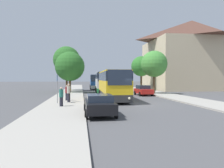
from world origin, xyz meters
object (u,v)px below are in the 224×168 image
(parked_car_right_near, at_px, (143,90))
(pedestrian_waiting_near, at_px, (67,93))
(parked_car_left_curb, at_px, (99,104))
(bus_front, at_px, (113,85))
(pedestrian_walking_back, at_px, (69,93))
(tree_left_far, at_px, (67,60))
(bus_middle, at_px, (103,82))
(tree_right_near, at_px, (141,66))
(tree_left_near, at_px, (70,66))
(tree_right_mid, at_px, (154,64))
(bus_stop_sign, at_px, (57,85))
(pedestrian_waiting_far, at_px, (61,97))
(bus_rear, at_px, (96,81))

(parked_car_right_near, height_order, pedestrian_waiting_near, pedestrian_waiting_near)
(parked_car_left_curb, bearing_deg, bus_front, 76.62)
(pedestrian_waiting_near, xyz_separation_m, pedestrian_walking_back, (0.30, -1.74, 0.11))
(tree_left_far, bearing_deg, bus_middle, -40.92)
(tree_left_far, relative_size, tree_right_near, 1.23)
(pedestrian_waiting_near, distance_m, tree_left_near, 14.86)
(tree_right_near, xyz_separation_m, tree_right_mid, (-1.29, -12.05, -0.30))
(bus_front, distance_m, tree_right_near, 22.02)
(bus_middle, relative_size, tree_right_near, 1.58)
(parked_car_right_near, bearing_deg, tree_right_near, -105.81)
(bus_stop_sign, height_order, tree_left_far, tree_left_far)
(bus_middle, relative_size, bus_stop_sign, 4.04)
(pedestrian_waiting_far, distance_m, pedestrian_walking_back, 3.26)
(pedestrian_waiting_near, xyz_separation_m, tree_right_mid, (12.92, 9.16, 3.81))
(tree_left_near, distance_m, tree_left_far, 6.25)
(bus_middle, bearing_deg, bus_stop_sign, -107.50)
(bus_rear, bearing_deg, tree_left_near, -109.17)
(pedestrian_waiting_far, bearing_deg, bus_middle, -76.39)
(bus_middle, xyz_separation_m, tree_right_mid, (7.49, -5.36, 2.89))
(parked_car_right_near, distance_m, tree_right_mid, 4.96)
(parked_car_left_curb, xyz_separation_m, parked_car_right_near, (7.85, 16.34, 0.03))
(bus_rear, height_order, parked_car_left_curb, bus_rear)
(pedestrian_walking_back, bearing_deg, tree_right_near, -161.58)
(bus_front, distance_m, tree_right_mid, 11.36)
(pedestrian_waiting_far, xyz_separation_m, pedestrian_walking_back, (0.45, 3.23, 0.12))
(bus_rear, xyz_separation_m, parked_car_left_curb, (-2.21, -37.47, -1.03))
(bus_middle, bearing_deg, tree_left_far, 141.35)
(bus_rear, distance_m, tree_left_far, 11.17)
(bus_middle, xyz_separation_m, parked_car_right_near, (5.20, -7.19, -1.11))
(tree_left_far, distance_m, tree_right_mid, 18.18)
(bus_middle, relative_size, pedestrian_waiting_near, 6.80)
(bus_stop_sign, bearing_deg, tree_left_near, 88.93)
(tree_left_near, xyz_separation_m, tree_right_near, (14.61, 6.80, 0.50))
(parked_car_right_near, bearing_deg, tree_right_mid, -142.72)
(bus_front, xyz_separation_m, pedestrian_waiting_near, (-5.19, -1.39, -0.82))
(parked_car_right_near, xyz_separation_m, tree_right_mid, (2.29, 1.83, 4.00))
(parked_car_left_curb, xyz_separation_m, tree_left_far, (-4.10, 29.38, 5.46))
(bus_rear, xyz_separation_m, tree_left_far, (-6.31, -8.09, 4.43))
(parked_car_left_curb, bearing_deg, pedestrian_walking_back, 108.50)
(tree_right_near, distance_m, tree_right_mid, 12.12)
(bus_stop_sign, bearing_deg, bus_rear, 79.58)
(parked_car_right_near, height_order, tree_right_mid, tree_right_mid)
(tree_left_near, xyz_separation_m, tree_left_far, (-0.92, 5.97, 1.62))
(pedestrian_waiting_near, bearing_deg, pedestrian_walking_back, -60.61)
(parked_car_right_near, bearing_deg, pedestrian_waiting_far, 47.43)
(parked_car_right_near, bearing_deg, bus_middle, -55.47)
(parked_car_left_curb, distance_m, pedestrian_waiting_far, 4.99)
(tree_right_near, relative_size, tree_right_mid, 1.06)
(bus_stop_sign, bearing_deg, tree_left_far, 91.50)
(parked_car_right_near, distance_m, tree_left_near, 13.65)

